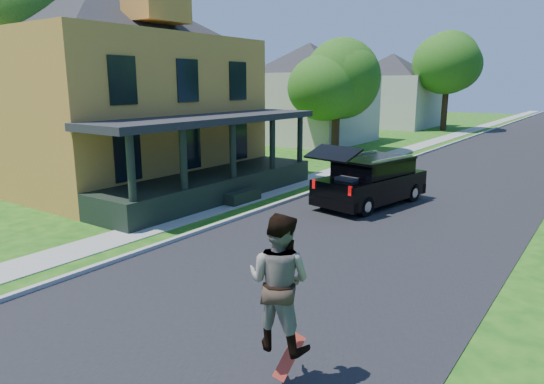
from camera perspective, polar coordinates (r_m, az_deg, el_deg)
The scene contains 14 objects.
ground at distance 10.33m, azimuth -1.12°, elevation -11.97°, with size 140.00×140.00×0.00m, color #124C0F.
street at distance 28.42m, azimuth 23.72°, elevation 2.88°, with size 8.00×120.00×0.02m, color black.
curb at distance 29.49m, azimuth 16.02°, elevation 3.78°, with size 0.15×120.00×0.12m, color #9A9A95.
sidewalk at distance 30.03m, azimuth 13.23°, elevation 4.09°, with size 1.30×120.00×0.03m, color gray.
front_walk at distance 20.73m, azimuth -12.39°, elevation 0.39°, with size 6.50×1.20×0.03m, color gray.
main_house at distance 22.85m, azimuth -18.75°, elevation 13.57°, with size 15.56×15.56×10.10m.
neighbor_house_mid at distance 36.87m, azimuth 4.38°, elevation 12.46°, with size 12.78×12.78×8.30m.
neighbor_house_far at distance 51.22m, azimuth 13.91°, elevation 12.18°, with size 12.78×12.78×8.30m.
black_suv at distance 17.75m, azimuth 11.55°, elevation 1.28°, with size 2.68×5.17×2.29m.
skateboarder at distance 6.93m, azimuth 0.83°, elevation -10.49°, with size 1.06×0.87×2.00m.
skateboard at distance 7.49m, azimuth 2.05°, elevation -18.96°, with size 0.24×0.58×0.60m.
tree_house_side at distance 25.21m, azimuth -29.04°, elevation 17.91°, with size 7.55×7.33×10.77m.
tree_left_mid at distance 31.00m, azimuth 7.64°, elevation 13.14°, with size 5.66×5.81×7.17m.
tree_left_far at distance 48.51m, azimuth 20.00°, elevation 14.13°, with size 7.76×7.86×9.55m.
Camera 1 is at (5.61, -7.53, 4.31)m, focal length 32.00 mm.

